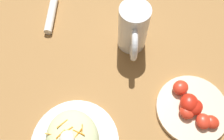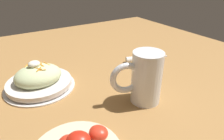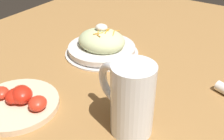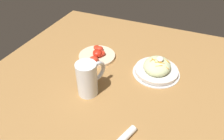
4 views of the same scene
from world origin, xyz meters
The scene contains 5 objects.
ground_plane centered at (0.00, 0.00, 0.00)m, with size 1.43×1.43×0.00m, color #9E703D.
salad_plate centered at (0.22, -0.05, 0.03)m, with size 0.22×0.22×0.09m.
beer_mug centered at (-0.02, 0.19, 0.07)m, with size 0.14×0.08×0.15m.
napkin_roll centered at (-0.20, -0.03, 0.01)m, with size 0.17×0.08×0.03m.
tomato_plate centered at (0.23, 0.27, 0.02)m, with size 0.19×0.19×0.05m.
Camera 1 is at (0.35, 0.01, 0.63)m, focal length 38.77 mm.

